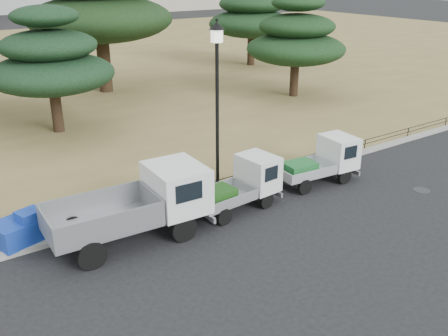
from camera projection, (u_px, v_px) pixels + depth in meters
ground at (260, 226)px, 15.55m from camera, size 220.00×220.00×0.00m
lawn at (16, 70)px, 38.87m from camera, size 120.00×56.00×0.15m
curb at (214, 195)px, 17.50m from camera, size 120.00×0.25×0.16m
truck_large at (138, 203)px, 14.48m from camera, size 4.76×2.07×2.04m
truck_kei_front at (241, 185)px, 16.50m from camera, size 3.22×1.59×1.65m
truck_kei_rear at (322, 161)px, 18.52m from camera, size 3.26×1.61×1.65m
street_lamp at (217, 80)px, 16.43m from camera, size 0.52×0.52×5.76m
pipe_fence at (212, 184)px, 17.48m from camera, size 38.00×0.04×0.40m
tarp_pile at (21, 229)px, 14.32m from camera, size 1.64×1.39×0.93m
manhole at (422, 190)px, 18.06m from camera, size 0.60×0.60×0.01m
pine_center_left at (50, 61)px, 22.83m from camera, size 5.75×5.75×5.84m
pine_center_right at (99, 3)px, 29.88m from camera, size 8.75×8.75×9.28m
pine_east_near at (296, 39)px, 29.48m from camera, size 5.91×5.91×5.96m
pine_east_far at (252, 15)px, 39.05m from camera, size 6.75×6.75×6.78m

